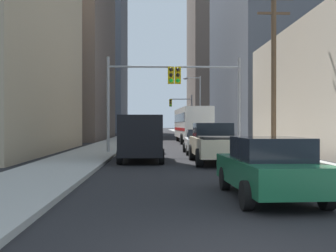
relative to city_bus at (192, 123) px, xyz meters
name	(u,v)px	position (x,y,z in m)	size (l,w,h in m)	color
sidewalk_left	(127,137)	(-7.52, 15.49, -1.85)	(3.14, 160.00, 0.15)	#9E9E99
sidewalk_right	(200,137)	(2.56, 15.49, -1.85)	(3.14, 160.00, 0.15)	#9E9E99
city_bus	(192,123)	(0.00, 0.00, 0.00)	(2.85, 11.57, 3.40)	silver
pickup_truck_beige	(215,143)	(-0.81, -20.75, -1.00)	(2.20, 5.40, 1.90)	#C6B793
cargo_van_black	(142,135)	(-4.32, -19.65, -0.64)	(2.16, 5.22, 2.26)	black
sedan_green	(269,168)	(-0.86, -29.97, -1.16)	(1.97, 4.27, 1.52)	#195938
sedan_white	(200,141)	(-0.84, -14.74, -1.16)	(1.95, 4.26, 1.52)	white
sedan_silver	(146,140)	(-4.27, -13.00, -1.16)	(1.95, 4.24, 1.52)	#B7BABF
sedan_red	(149,135)	(-4.23, 1.10, -1.16)	(1.95, 4.21, 1.52)	maroon
traffic_signal_near_left	(137,88)	(-4.76, -14.82, 2.13)	(4.16, 0.44, 6.00)	gray
traffic_signal_near_right	(211,89)	(-0.17, -14.82, 2.13)	(4.11, 0.44, 6.00)	gray
traffic_signal_far_right	(182,109)	(0.21, 17.11, 2.09)	(3.28, 0.44, 6.00)	gray
utility_pole_right	(274,68)	(2.87, -17.82, 3.02)	(2.20, 0.28, 9.35)	brown
street_lamp_right	(198,102)	(1.37, 7.46, 2.58)	(2.09, 0.32, 7.50)	gray
building_left_mid_office	(50,56)	(-16.67, 10.64, 8.35)	(14.17, 20.62, 20.55)	#66564C
building_left_far_tower	(69,13)	(-22.89, 51.49, 24.90)	(24.89, 20.52, 53.65)	#4C515B
building_right_mid_block	(306,12)	(16.66, 13.88, 15.01)	(22.14, 27.94, 33.88)	#4C515B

